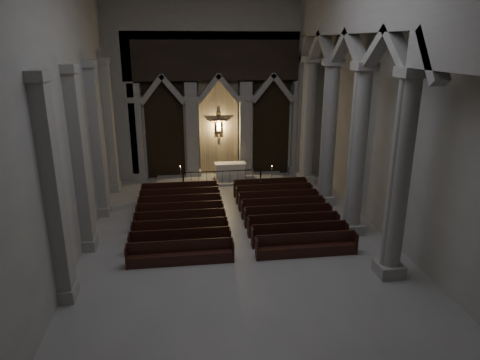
{
  "coord_description": "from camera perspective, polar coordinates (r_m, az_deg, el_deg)",
  "views": [
    {
      "loc": [
        -2.38,
        -16.65,
        8.81
      ],
      "look_at": [
        0.27,
        3.0,
        2.43
      ],
      "focal_mm": 32.0,
      "sensor_mm": 36.0,
      "label": 1
    }
  ],
  "objects": [
    {
      "name": "left_pilasters",
      "position": [
        21.19,
        -19.39,
        3.44
      ],
      "size": [
        0.6,
        13.0,
        8.03
      ],
      "color": "#A19E96",
      "rests_on": "ground"
    },
    {
      "name": "room",
      "position": [
        16.86,
        0.47,
        13.72
      ],
      "size": [
        24.0,
        24.1,
        12.0
      ],
      "color": "#A09D98",
      "rests_on": "ground"
    },
    {
      "name": "right_arcade",
      "position": [
        19.65,
        16.49,
        14.27
      ],
      "size": [
        1.0,
        24.0,
        12.0
      ],
      "color": "#A19E96",
      "rests_on": "ground"
    },
    {
      "name": "worshipper",
      "position": [
        25.24,
        2.83,
        -1.29
      ],
      "size": [
        0.4,
        0.27,
        1.11
      ],
      "primitive_type": "imported",
      "rotation": [
        0.0,
        0.0,
        0.0
      ],
      "color": "black",
      "rests_on": "ground"
    },
    {
      "name": "sanctuary_wall",
      "position": [
        28.37,
        -2.92,
        13.37
      ],
      "size": [
        14.0,
        0.77,
        12.0
      ],
      "color": "#A19E96",
      "rests_on": "ground"
    },
    {
      "name": "pews",
      "position": [
        21.93,
        -0.85,
        -4.94
      ],
      "size": [
        9.85,
        8.34,
        0.99
      ],
      "color": "black",
      "rests_on": "ground"
    },
    {
      "name": "candle_stand_right",
      "position": [
        27.45,
        4.23,
        -0.1
      ],
      "size": [
        0.24,
        0.24,
        1.4
      ],
      "color": "olive",
      "rests_on": "ground"
    },
    {
      "name": "sanctuary_step",
      "position": [
        28.71,
        -2.56,
        0.1
      ],
      "size": [
        8.5,
        2.6,
        0.15
      ],
      "primitive_type": "cube",
      "color": "#A19E96",
      "rests_on": "ground"
    },
    {
      "name": "candle_stand_left",
      "position": [
        27.41,
        -7.85,
        -0.23
      ],
      "size": [
        0.24,
        0.24,
        1.43
      ],
      "color": "olive",
      "rests_on": "ground"
    },
    {
      "name": "altar",
      "position": [
        28.56,
        -1.32,
        1.28
      ],
      "size": [
        2.06,
        0.82,
        1.04
      ],
      "color": "silver",
      "rests_on": "sanctuary_step"
    },
    {
      "name": "altar_rail",
      "position": [
        27.55,
        -2.38,
        0.62
      ],
      "size": [
        5.11,
        0.09,
        1.0
      ],
      "color": "black",
      "rests_on": "ground"
    }
  ]
}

